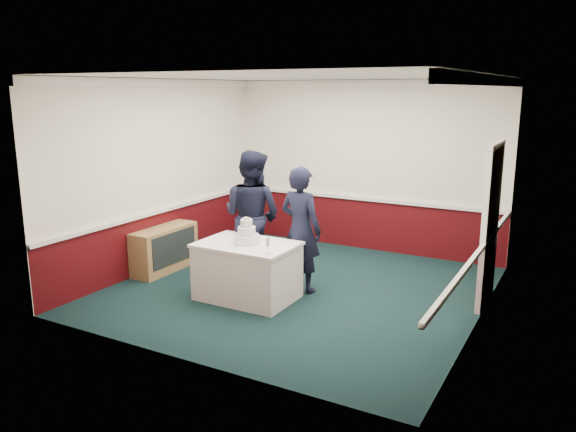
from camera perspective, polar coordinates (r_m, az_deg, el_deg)
The scene contains 9 objects.
ground at distance 8.20m, azimuth 1.00°, elevation -7.46°, with size 5.00×5.00×0.00m, color black.
room_shell at distance 8.25m, azimuth 3.54°, elevation 6.70°, with size 5.00×5.00×3.00m.
sideboard at distance 9.15m, azimuth -12.42°, elevation -3.29°, with size 0.41×1.20×0.70m.
cake_table at distance 7.76m, azimuth -4.16°, elevation -5.54°, with size 1.32×0.92×0.79m.
wedding_cake at distance 7.62m, azimuth -4.22°, elevation -1.97°, with size 0.35×0.35×0.36m.
cake_knife at distance 7.51m, azimuth -5.23°, elevation -3.08°, with size 0.01×0.22×0.01m, color silver.
champagne_flute at distance 7.13m, azimuth -2.07°, elevation -2.75°, with size 0.05×0.05×0.21m.
person_man at distance 8.41m, azimuth -3.69°, elevation 0.02°, with size 0.96×0.75×1.97m, color black.
person_woman at distance 7.92m, azimuth 1.30°, elevation -1.38°, with size 0.66×0.43×1.80m, color black.
Camera 1 is at (3.59, -6.80, 2.83)m, focal length 35.00 mm.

